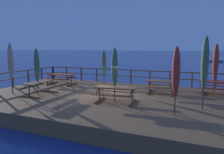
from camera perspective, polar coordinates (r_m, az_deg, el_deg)
ground_plane at (r=12.13m, az=-1.26°, el=-8.26°), size 600.00×600.00×0.00m
wooden_deck at (r=12.04m, az=-1.27°, el=-6.72°), size 14.95×9.18×0.67m
railing_waterside_far at (r=15.94m, az=5.19°, el=0.75°), size 14.75×0.10×1.09m
railing_side_left at (r=16.21m, az=-25.70°, el=0.11°), size 0.10×8.98×1.09m
picnic_table_front_right at (r=12.93m, az=-19.43°, el=-2.10°), size 1.49×2.06×0.78m
picnic_table_front_left at (r=10.55m, az=0.97°, el=-3.82°), size 2.22×1.60×0.78m
picnic_table_mid_centre at (r=12.85m, az=13.22°, el=-1.96°), size 1.78×1.48×0.78m
picnic_table_mid_left at (r=16.24m, az=-13.76°, el=0.09°), size 2.16×1.48×0.78m
picnic_table_back_left at (r=13.60m, az=26.53°, el=-2.05°), size 1.81×1.51×0.78m
patio_umbrella_short_mid at (r=12.77m, az=-19.97°, el=2.99°), size 0.32×0.32×2.70m
patio_umbrella_tall_back_right at (r=10.41m, az=0.75°, el=2.61°), size 0.32×0.32×2.75m
patio_umbrella_tall_mid_right at (r=13.67m, az=-26.10°, el=3.84°), size 0.32×0.32×3.04m
patio_umbrella_tall_back_left at (r=9.90m, az=24.19°, el=3.52°), size 0.32×0.32×3.25m
patio_umbrella_tall_front at (r=13.42m, az=26.60°, el=3.62°), size 0.32×0.32×2.99m
patio_umbrella_short_front at (r=14.05m, az=-2.25°, el=3.52°), size 0.32×0.32×2.57m
patio_umbrella_short_back at (r=8.66m, az=17.21°, el=1.41°), size 0.32×0.32×2.80m
sailboat_distant at (r=58.83m, az=26.47°, el=4.28°), size 6.03×1.80×7.72m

